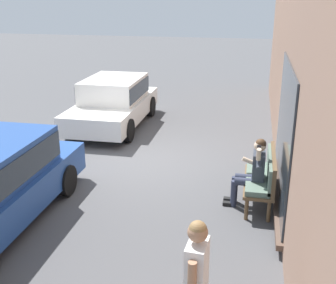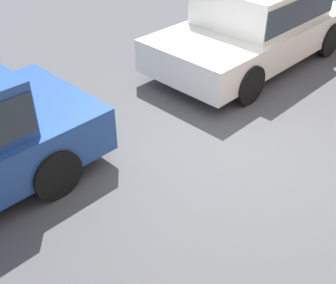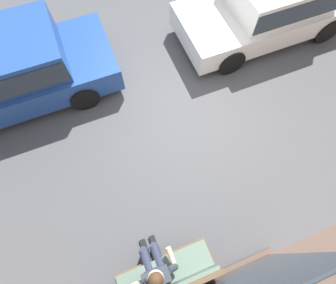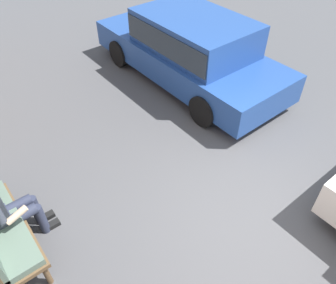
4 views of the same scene
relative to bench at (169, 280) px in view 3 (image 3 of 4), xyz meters
name	(u,v)px [view 3 (image 3 of 4)]	position (x,y,z in m)	size (l,w,h in m)	color
ground_plane	(191,110)	(-1.68, -2.90, -0.59)	(60.00, 60.00, 0.00)	#4C4C4F
bench	(169,280)	(0.00, 0.00, 0.00)	(1.54, 0.55, 1.02)	brown
person_on_phone	(155,269)	(0.13, -0.22, 0.13)	(0.73, 0.74, 1.36)	#2D3347
parked_car_near	(271,3)	(-4.31, -4.45, 0.20)	(4.23, 1.93, 1.45)	white
parked_car_mid	(1,72)	(1.79, -4.70, 0.21)	(4.69, 1.93, 1.48)	#23478E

